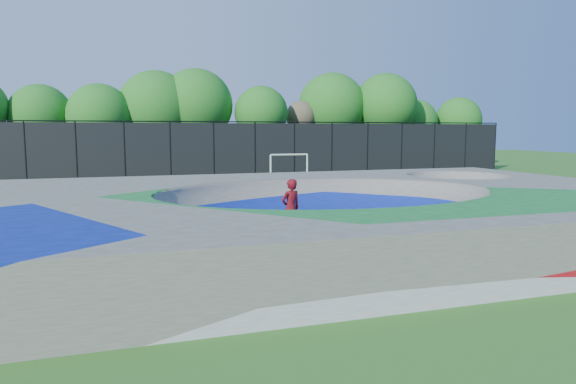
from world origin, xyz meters
name	(u,v)px	position (x,y,z in m)	size (l,w,h in m)	color
ground	(327,236)	(0.00, 0.00, 0.00)	(120.00, 120.00, 0.00)	#29621B
skate_deck	(327,213)	(0.00, 0.00, 0.75)	(22.00, 14.00, 1.50)	gray
skater	(291,208)	(-1.19, 0.16, 0.93)	(0.68, 0.45, 1.87)	red
skateboard	(291,237)	(-1.19, 0.16, 0.03)	(0.78, 0.22, 0.05)	black
soccer_goal	(289,162)	(4.66, 18.16, 1.25)	(2.75, 0.12, 1.81)	silver
fence	(214,149)	(0.00, 21.00, 2.10)	(48.09, 0.09, 4.04)	black
treeline	(202,110)	(0.02, 26.05, 4.97)	(53.38, 7.16, 8.35)	#4D3226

